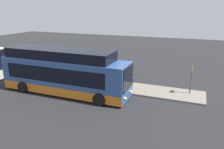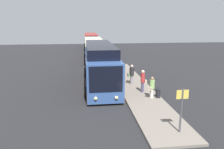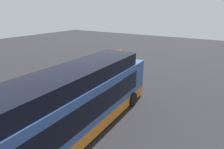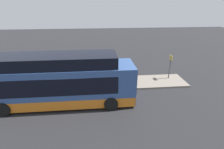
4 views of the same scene
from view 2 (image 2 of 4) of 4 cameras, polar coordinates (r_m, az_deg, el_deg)
ground at (r=19.39m, az=-3.06°, el=-3.47°), size 80.00×80.00×0.00m
platform at (r=19.79m, az=5.59°, el=-2.95°), size 20.00×2.76×0.14m
bus_lead at (r=20.10m, az=-3.14°, el=2.08°), size 11.12×2.89×3.72m
bus_second at (r=33.26m, az=-4.78°, el=6.46°), size 11.58×2.87×3.17m
bus_third at (r=47.50m, az=-5.54°, el=8.59°), size 11.17×2.85×3.18m
passenger_boarding at (r=17.64m, az=8.06°, el=-1.42°), size 0.35×0.52×1.83m
passenger_waiting at (r=19.88m, az=5.13°, el=0.20°), size 0.47×0.63×1.79m
passenger_with_bags at (r=16.45m, az=10.36°, el=-3.17°), size 0.64×0.62×1.62m
suitcase at (r=16.79m, az=11.91°, el=-4.79°), size 0.38×0.25×0.91m
sign_post at (r=11.60m, az=17.72°, el=-7.74°), size 0.10×0.63×2.33m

